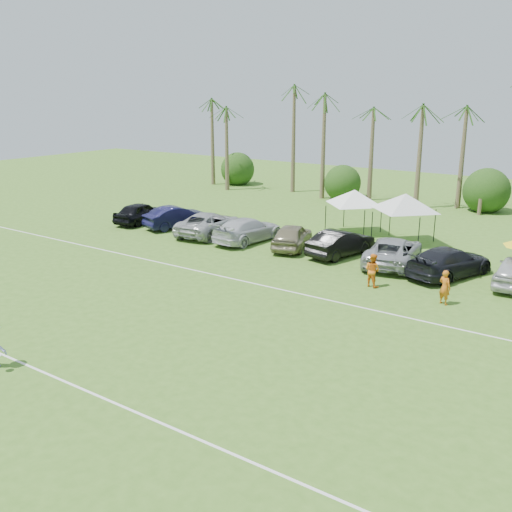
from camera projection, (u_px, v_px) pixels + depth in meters
The scene contains 23 objects.
field_lines at pixel (158, 316), 24.70m from camera, with size 80.00×12.10×0.01m.
palm_tree_0 at pixel (204, 111), 58.36m from camera, with size 2.40×2.40×8.90m.
palm_tree_1 at pixel (243, 103), 55.40m from camera, with size 2.40×2.40×9.90m.
palm_tree_2 at pixel (287, 94), 52.44m from camera, with size 2.40×2.40×10.90m.
palm_tree_3 at pixel (326, 84), 50.02m from camera, with size 2.40×2.40×11.90m.
palm_tree_4 at pixel (367, 115), 48.56m from camera, with size 2.40×2.40×8.90m.
palm_tree_5 at pixel (413, 105), 46.14m from camera, with size 2.40×2.40×9.90m.
palm_tree_6 at pixel (465, 94), 43.72m from camera, with size 2.40×2.40×10.90m.
bush_tree_0 at pixel (234, 168), 59.09m from camera, with size 4.00×4.00×4.00m.
bush_tree_1 at pixel (348, 178), 52.02m from camera, with size 4.00×4.00×4.00m.
bush_tree_2 at pixel (484, 191), 45.48m from camera, with size 4.00×4.00×4.00m.
sideline_player_a at pixel (445, 287), 25.94m from camera, with size 0.59×0.39×1.63m, color #CE6316.
sideline_player_b at pixel (372, 270), 28.34m from camera, with size 0.82×0.64×1.69m, color orange.
canopy_tent_left at pixel (355, 190), 38.43m from camera, with size 4.36×4.36×3.53m.
canopy_tent_right at pixel (406, 194), 35.79m from camera, with size 4.66×4.66×3.77m.
parked_car_0 at pixel (141, 213), 42.19m from camera, with size 1.84×4.58×1.56m, color black.
parked_car_1 at pixel (177, 217), 40.70m from camera, with size 1.65×4.73×1.56m, color black.
parked_car_2 at pixel (209, 224), 38.68m from camera, with size 2.59×5.61×1.56m, color #A7A9AA.
parked_car_3 at pixel (248, 230), 36.94m from camera, with size 2.18×5.37×1.56m, color silver.
parked_car_4 at pixel (292, 236), 35.30m from camera, with size 1.84×4.58×1.56m, color #83795A.
parked_car_5 at pixel (341, 243), 33.72m from camera, with size 1.65×4.73×1.56m, color black.
parked_car_6 at pixel (393, 251), 31.97m from camera, with size 2.59×5.61×1.56m, color #9A9DA1.
parked_car_7 at pixel (450, 262), 29.93m from camera, with size 2.18×5.37×1.56m, color black.
Camera 1 is at (16.54, -8.55, 9.37)m, focal length 40.00 mm.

